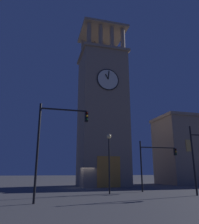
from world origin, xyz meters
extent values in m
plane|color=#4C4C51|center=(0.00, 0.00, 0.00)|extent=(200.00, 200.00, 0.00)
cube|color=gray|center=(-3.19, -2.37, 10.16)|extent=(6.81, 6.18, 20.32)
cube|color=gray|center=(-3.19, -2.37, 20.52)|extent=(7.41, 6.78, 0.40)
cylinder|color=gray|center=(-6.00, 0.12, 22.71)|extent=(0.70, 0.70, 3.99)
cylinder|color=gray|center=(-4.13, 0.12, 22.71)|extent=(0.70, 0.70, 3.99)
cylinder|color=gray|center=(-2.26, 0.12, 22.71)|extent=(0.70, 0.70, 3.99)
cylinder|color=gray|center=(-0.39, 0.12, 22.71)|extent=(0.70, 0.70, 3.99)
cylinder|color=gray|center=(-6.00, -4.86, 22.71)|extent=(0.70, 0.70, 3.99)
cylinder|color=gray|center=(-4.13, -4.86, 22.71)|extent=(0.70, 0.70, 3.99)
cylinder|color=gray|center=(-2.26, -4.86, 22.71)|extent=(0.70, 0.70, 3.99)
cylinder|color=gray|center=(-0.39, -4.86, 22.71)|extent=(0.70, 0.70, 3.99)
cube|color=gray|center=(-3.19, -2.37, 24.91)|extent=(7.41, 6.78, 0.40)
cylinder|color=black|center=(-3.19, -2.37, 26.24)|extent=(0.12, 0.12, 2.27)
cylinder|color=silver|center=(-3.19, 0.78, 15.11)|extent=(3.21, 0.12, 3.21)
torus|color=black|center=(-3.19, 0.80, 15.11)|extent=(3.37, 0.16, 3.37)
cube|color=black|center=(-2.99, 0.88, 15.51)|extent=(0.51, 0.06, 0.84)
cube|color=black|center=(-3.27, 0.88, 15.79)|extent=(0.28, 0.06, 1.37)
cube|color=orange|center=(-3.19, 0.67, 2.00)|extent=(3.20, 0.24, 4.00)
cube|color=#E0B259|center=(-16.36, 0.06, 5.89)|extent=(1.00, 0.12, 1.80)
cylinder|color=black|center=(5.92, 13.93, 3.34)|extent=(0.16, 0.16, 6.68)
cylinder|color=black|center=(4.26, 13.93, 6.34)|extent=(3.33, 0.12, 0.12)
cube|color=black|center=(2.59, 13.93, 5.91)|extent=(0.22, 0.30, 0.75)
sphere|color=#360505|center=(2.59, 14.11, 6.19)|extent=(0.16, 0.16, 0.16)
sphere|color=orange|center=(2.59, 14.11, 5.94)|extent=(0.16, 0.16, 0.16)
sphere|color=#063316|center=(2.59, 14.11, 5.69)|extent=(0.16, 0.16, 0.16)
cylinder|color=black|center=(-4.62, 7.67, 2.59)|extent=(0.16, 0.16, 5.18)
cylinder|color=black|center=(-6.71, 7.67, 4.53)|extent=(4.19, 0.12, 0.12)
cube|color=black|center=(-8.81, 7.67, 4.10)|extent=(0.22, 0.30, 0.75)
sphere|color=#360505|center=(-8.81, 7.85, 4.38)|extent=(0.16, 0.16, 0.16)
sphere|color=orange|center=(-8.81, 7.85, 4.13)|extent=(0.16, 0.16, 0.16)
sphere|color=#063316|center=(-8.81, 7.85, 3.88)|extent=(0.16, 0.16, 0.16)
cylinder|color=black|center=(-7.55, 12.24, 3.03)|extent=(0.16, 0.16, 6.07)
cylinder|color=black|center=(-0.66, 9.08, 2.54)|extent=(0.14, 0.14, 5.09)
sphere|color=#F9DB8C|center=(-0.66, 9.08, 5.31)|extent=(0.44, 0.44, 0.44)
camera|label=1|loc=(5.72, 29.51, 1.97)|focal=35.34mm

